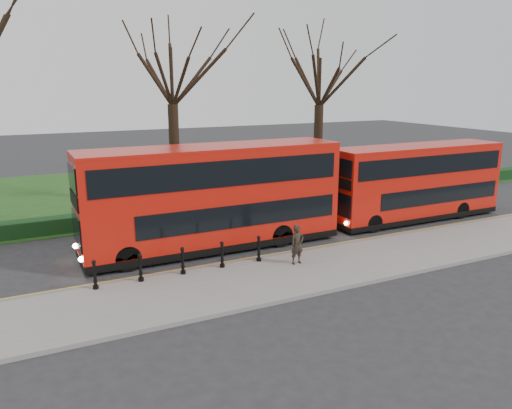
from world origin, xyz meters
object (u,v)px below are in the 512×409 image
bollard_row (183,261)px  pedestrian (297,244)px  bus_rear (416,183)px  bus_lead (213,198)px

bollard_row → pedestrian: size_ratio=4.11×
bus_rear → pedestrian: size_ratio=6.31×
bus_lead → bus_rear: (11.41, -0.22, -0.28)m
bus_rear → bus_lead: bearing=178.9°
bus_rear → pedestrian: 9.97m
bollard_row → pedestrian: pedestrian is taller
bus_rear → pedestrian: bearing=-159.8°
bollard_row → pedestrian: (4.41, -0.92, 0.29)m
bollard_row → bus_lead: size_ratio=0.57×
bus_lead → pedestrian: size_ratio=7.18×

